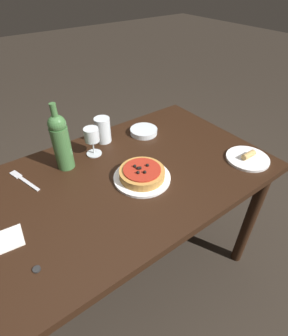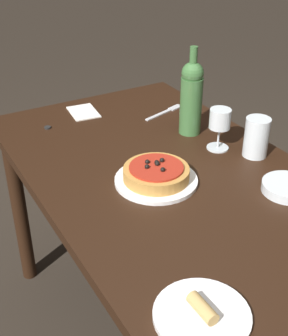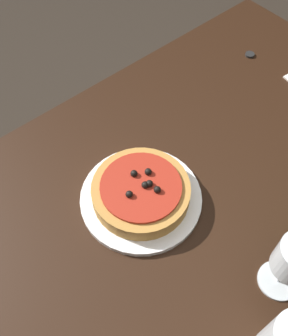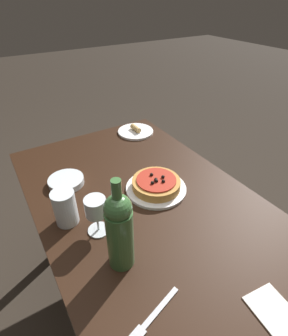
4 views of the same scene
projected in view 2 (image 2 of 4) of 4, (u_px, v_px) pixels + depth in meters
dining_table at (166, 197)px, 1.48m from camera, size 1.30×0.79×0.76m
dinner_plate at (156, 180)px, 1.36m from camera, size 0.24×0.24×0.01m
pizza at (156, 173)px, 1.35m from camera, size 0.19×0.19×0.05m
wine_glass at (220, 121)px, 1.50m from camera, size 0.07×0.07×0.14m
wine_bottle at (191, 96)px, 1.58m from camera, size 0.08×0.08×0.30m
water_cup at (256, 137)px, 1.47m from camera, size 0.08×0.08×0.13m
side_bowl at (288, 187)px, 1.32m from camera, size 0.15×0.15×0.03m
fork at (166, 111)px, 1.80m from camera, size 0.07×0.19×0.00m
side_plate at (202, 314)px, 0.93m from camera, size 0.20×0.20×0.04m
paper_napkin at (83, 112)px, 1.80m from camera, size 0.15×0.11×0.00m
bottle_cap at (48, 127)px, 1.68m from camera, size 0.02×0.02×0.01m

